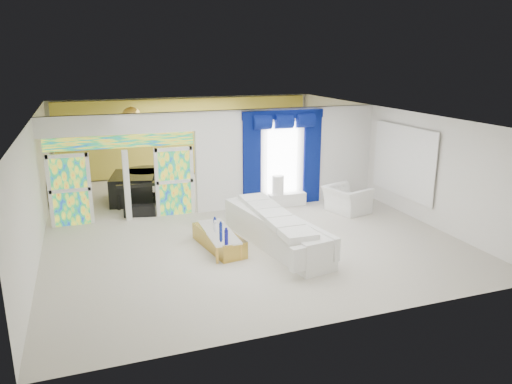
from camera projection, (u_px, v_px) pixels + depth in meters
name	position (u px, v px, depth m)	size (l,w,h in m)	color
floor	(232.00, 219.00, 13.97)	(12.00, 12.00, 0.00)	#B7AF9E
dividing_wall	(288.00, 156.00, 15.17)	(5.70, 0.18, 3.00)	white
dividing_header	(119.00, 124.00, 13.23)	(4.30, 0.18, 0.55)	white
stained_panel_left	(70.00, 190.00, 13.23)	(0.95, 0.04, 2.00)	#994C3F
stained_panel_right	(175.00, 181.00, 14.15)	(0.95, 0.04, 2.00)	#994C3F
stained_transom	(121.00, 142.00, 13.35)	(4.00, 0.05, 0.35)	#994C3F
window_pane	(282.00, 159.00, 15.01)	(1.00, 0.02, 2.30)	white
blue_drape_left	(252.00, 163.00, 14.67)	(0.55, 0.10, 2.80)	#030648
blue_drape_right	(312.00, 159.00, 15.32)	(0.55, 0.10, 2.80)	#030648
blue_pelmet	(283.00, 114.00, 14.61)	(2.60, 0.12, 0.25)	#030648
wall_mirror	(403.00, 161.00, 14.24)	(0.04, 2.70, 1.90)	white
gold_curtains	(188.00, 136.00, 18.92)	(9.70, 0.12, 2.90)	gold
white_sofa	(275.00, 231.00, 11.95)	(0.84, 3.91, 0.75)	silver
coffee_table	(219.00, 240.00, 11.83)	(0.62, 1.87, 0.42)	#B59238
console_table	(287.00, 199.00, 15.25)	(1.18, 0.37, 0.39)	white
table_lamp	(278.00, 185.00, 15.02)	(0.36, 0.36, 0.58)	silver
armchair	(347.00, 200.00, 14.53)	(1.19, 1.04, 0.77)	silver
grand_piano	(134.00, 188.00, 15.64)	(1.32, 1.73, 0.87)	black
piano_bench	(140.00, 211.00, 14.27)	(0.92, 0.36, 0.31)	black
tv_console	(61.00, 193.00, 15.04)	(0.59, 0.53, 0.85)	tan
chandelier	(131.00, 116.00, 15.60)	(0.60, 0.60, 0.60)	gold
decanters	(220.00, 228.00, 11.74)	(0.13, 1.19, 0.23)	navy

